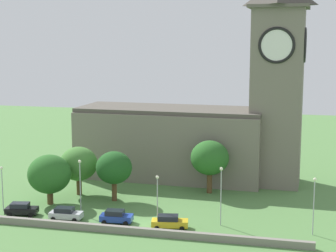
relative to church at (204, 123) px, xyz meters
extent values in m
plane|color=#517F42|center=(-3.70, -10.35, -9.87)|extent=(200.00, 200.00, 0.00)
cube|color=slate|center=(-5.96, 0.23, -4.00)|extent=(32.90, 13.55, 11.74)
cube|color=#524C43|center=(-5.96, 0.23, 2.22)|extent=(32.86, 12.57, 0.70)
cube|color=slate|center=(12.31, -0.45, 4.74)|extent=(8.53, 8.53, 29.21)
cube|color=#5B554B|center=(12.31, -0.45, 19.59)|extent=(9.89, 9.89, 0.50)
cylinder|color=white|center=(12.16, -4.62, 13.50)|extent=(5.27, 0.32, 5.27)
torus|color=black|center=(12.16, -4.62, 13.50)|extent=(5.75, 0.69, 5.74)
cylinder|color=white|center=(16.48, -0.60, 13.50)|extent=(0.32, 5.27, 5.27)
torus|color=black|center=(16.48, -0.60, 13.50)|extent=(0.69, 5.75, 5.74)
cube|color=gray|center=(-3.70, -29.35, -9.40)|extent=(43.74, 0.70, 0.93)
cube|color=black|center=(-21.26, -25.79, -9.13)|extent=(4.66, 2.59, 0.82)
cube|color=#1E232B|center=(-21.47, -25.84, -8.40)|extent=(2.72, 2.00, 0.65)
cylinder|color=black|center=(-19.96, -24.64, -9.54)|extent=(0.70, 0.44, 0.65)
cylinder|color=black|center=(-19.62, -26.36, -9.54)|extent=(0.70, 0.44, 0.65)
cylinder|color=black|center=(-22.90, -25.23, -9.54)|extent=(0.70, 0.44, 0.65)
cylinder|color=black|center=(-22.55, -26.95, -9.54)|extent=(0.70, 0.44, 0.65)
cube|color=silver|center=(-14.43, -26.20, -9.15)|extent=(4.51, 2.03, 0.80)
cube|color=#1E232B|center=(-14.65, -26.22, -8.43)|extent=(2.56, 1.70, 0.63)
cylinder|color=black|center=(-12.99, -25.23, -9.55)|extent=(0.66, 0.36, 0.64)
cylinder|color=black|center=(-12.88, -27.00, -9.55)|extent=(0.66, 0.36, 0.64)
cylinder|color=black|center=(-15.98, -25.40, -9.55)|extent=(0.66, 0.36, 0.64)
cylinder|color=black|center=(-15.88, -27.18, -9.55)|extent=(0.66, 0.36, 0.64)
cube|color=#233D9E|center=(-7.36, -25.84, -9.13)|extent=(4.45, 2.25, 0.82)
cube|color=#1E232B|center=(-7.58, -25.86, -8.40)|extent=(2.54, 1.86, 0.65)
cylinder|color=black|center=(-5.99, -24.77, -9.54)|extent=(0.68, 0.39, 0.65)
cylinder|color=black|center=(-5.82, -26.65, -9.54)|extent=(0.68, 0.39, 0.65)
cylinder|color=black|center=(-8.90, -25.03, -9.54)|extent=(0.68, 0.39, 0.65)
cylinder|color=black|center=(-8.74, -26.90, -9.54)|extent=(0.68, 0.39, 0.65)
cube|color=gold|center=(0.04, -26.26, -9.13)|extent=(4.95, 2.60, 0.82)
cube|color=#1E232B|center=(-0.19, -26.30, -8.40)|extent=(2.87, 2.03, 0.65)
cylinder|color=black|center=(1.46, -25.09, -9.54)|extent=(0.70, 0.43, 0.65)
cylinder|color=black|center=(1.78, -26.88, -9.54)|extent=(0.70, 0.43, 0.65)
cylinder|color=black|center=(-1.69, -25.64, -9.54)|extent=(0.70, 0.43, 0.65)
cylinder|color=black|center=(-1.38, -27.43, -9.54)|extent=(0.70, 0.43, 0.65)
cylinder|color=#9EA0A5|center=(-24.85, -24.53, -6.84)|extent=(0.14, 0.14, 6.04)
sphere|color=#F4EFCC|center=(-24.85, -24.53, -3.60)|extent=(0.44, 0.44, 0.44)
cylinder|color=#9EA0A5|center=(-13.37, -23.57, -6.17)|extent=(0.14, 0.14, 7.39)
sphere|color=#F4EFCC|center=(-13.37, -23.57, -2.26)|extent=(0.44, 0.44, 0.44)
cylinder|color=#9EA0A5|center=(-1.99, -24.79, -6.80)|extent=(0.14, 0.14, 6.14)
sphere|color=#F4EFCC|center=(-1.99, -24.79, -3.51)|extent=(0.44, 0.44, 0.44)
cylinder|color=#9EA0A5|center=(6.27, -23.50, -6.15)|extent=(0.14, 0.14, 7.42)
sphere|color=#F4EFCC|center=(6.27, -23.50, -2.22)|extent=(0.44, 0.44, 0.44)
cylinder|color=#9EA0A5|center=(17.99, -24.32, -6.40)|extent=(0.14, 0.14, 6.93)
sphere|color=#F4EFCC|center=(17.99, -24.32, -2.72)|extent=(0.44, 0.44, 0.44)
cylinder|color=brown|center=(-10.96, -16.18, -8.32)|extent=(0.77, 0.77, 3.10)
ellipsoid|color=#1E511E|center=(-10.96, -16.18, -4.71)|extent=(5.47, 5.47, 4.93)
cylinder|color=brown|center=(2.44, -8.68, -8.14)|extent=(0.85, 0.85, 3.45)
ellipsoid|color=#286023|center=(2.44, -8.68, -4.12)|extent=(6.10, 6.10, 5.49)
cylinder|color=brown|center=(-19.73, -19.98, -8.78)|extent=(0.90, 0.90, 2.17)
ellipsoid|color=#286023|center=(-19.73, -19.98, -5.29)|extent=(6.41, 6.41, 5.77)
cylinder|color=brown|center=(-17.46, -14.33, -8.48)|extent=(0.83, 0.83, 2.77)
ellipsoid|color=#427A33|center=(-17.46, -14.33, -4.88)|extent=(5.93, 5.93, 5.33)
camera|label=1|loc=(15.14, -91.09, 14.20)|focal=57.41mm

